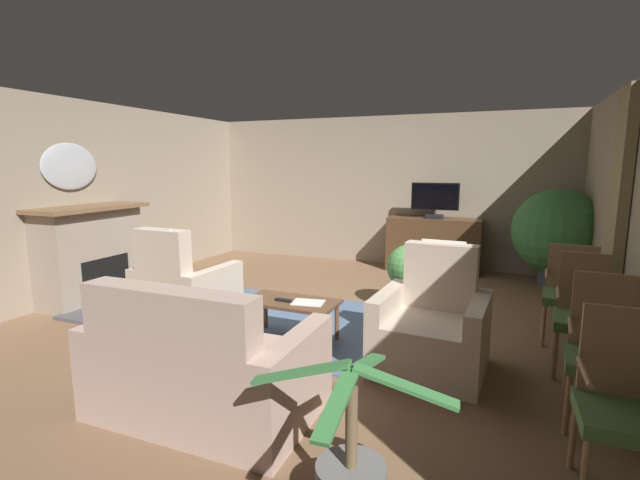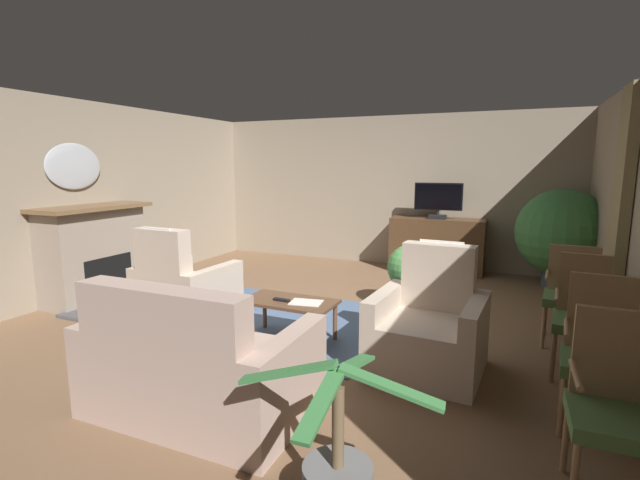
# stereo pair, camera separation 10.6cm
# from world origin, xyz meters

# --- Properties ---
(ground_plane) EXTENTS (6.79, 6.86, 0.04)m
(ground_plane) POSITION_xyz_m (0.00, 0.00, -0.02)
(ground_plane) COLOR brown
(wall_back) EXTENTS (6.79, 0.10, 2.55)m
(wall_back) POSITION_xyz_m (0.00, 3.18, 1.28)
(wall_back) COLOR gray
(wall_back) RESTS_ON ground_plane
(wall_left) EXTENTS (0.10, 6.86, 2.55)m
(wall_left) POSITION_xyz_m (-3.14, 0.00, 1.28)
(wall_left) COLOR gray
(wall_left) RESTS_ON ground_plane
(curtain_panel_far) EXTENTS (0.10, 0.44, 2.14)m
(curtain_panel_far) POSITION_xyz_m (3.03, 0.66, 1.40)
(curtain_panel_far) COLOR #8E7F56
(rug_central) EXTENTS (2.43, 2.01, 0.01)m
(rug_central) POSITION_xyz_m (-0.29, -0.29, 0.01)
(rug_central) COLOR slate
(rug_central) RESTS_ON ground_plane
(fireplace) EXTENTS (0.97, 1.47, 1.22)m
(fireplace) POSITION_xyz_m (-2.82, -0.47, 0.59)
(fireplace) COLOR #4C4C51
(fireplace) RESTS_ON ground_plane
(wall_mirror_oval) EXTENTS (0.06, 0.79, 0.58)m
(wall_mirror_oval) POSITION_xyz_m (-3.06, -0.47, 1.71)
(wall_mirror_oval) COLOR #B2B7BF
(tv_cabinet) EXTENTS (1.47, 0.54, 0.88)m
(tv_cabinet) POSITION_xyz_m (0.97, 2.83, 0.42)
(tv_cabinet) COLOR #352315
(tv_cabinet) RESTS_ON ground_plane
(television) EXTENTS (0.75, 0.20, 0.57)m
(television) POSITION_xyz_m (0.97, 2.78, 1.18)
(television) COLOR black
(television) RESTS_ON tv_cabinet
(coffee_table) EXTENTS (0.92, 0.50, 0.41)m
(coffee_table) POSITION_xyz_m (0.11, -0.73, 0.36)
(coffee_table) COLOR brown
(coffee_table) RESTS_ON ground_plane
(tv_remote) EXTENTS (0.17, 0.06, 0.02)m
(tv_remote) POSITION_xyz_m (0.05, -0.78, 0.43)
(tv_remote) COLOR black
(tv_remote) RESTS_ON coffee_table
(folded_newspaper) EXTENTS (0.33, 0.26, 0.01)m
(folded_newspaper) POSITION_xyz_m (0.30, -0.74, 0.42)
(folded_newspaper) COLOR silver
(folded_newspaper) RESTS_ON coffee_table
(sofa_floral) EXTENTS (1.51, 0.94, 0.98)m
(sofa_floral) POSITION_xyz_m (0.13, -2.16, 0.33)
(sofa_floral) COLOR #BC9E8E
(sofa_floral) RESTS_ON ground_plane
(armchair_facing_sofa) EXTENTS (0.94, 0.91, 1.06)m
(armchair_facing_sofa) POSITION_xyz_m (1.48, -0.81, 0.34)
(armchair_facing_sofa) COLOR #C6B29E
(armchair_facing_sofa) RESTS_ON ground_plane
(armchair_in_far_corner) EXTENTS (0.91, 0.91, 1.10)m
(armchair_in_far_corner) POSITION_xyz_m (-1.19, -0.72, 0.34)
(armchair_in_far_corner) COLOR #C6B29E
(armchair_in_far_corner) RESTS_ON ground_plane
(side_chair_mid_row) EXTENTS (0.49, 0.43, 0.98)m
(side_chair_mid_row) POSITION_xyz_m (2.64, -1.96, 0.52)
(side_chair_mid_row) COLOR #4C703D
(side_chair_mid_row) RESTS_ON ground_plane
(side_chair_tucked_against_wall) EXTENTS (0.47, 0.46, 1.01)m
(side_chair_tucked_against_wall) POSITION_xyz_m (2.64, -1.26, 0.53)
(side_chair_tucked_against_wall) COLOR #4C703D
(side_chair_tucked_against_wall) RESTS_ON ground_plane
(side_chair_beside_plant) EXTENTS (0.46, 0.50, 0.99)m
(side_chair_beside_plant) POSITION_xyz_m (2.64, -0.41, 0.52)
(side_chair_beside_plant) COLOR #4C703D
(side_chair_beside_plant) RESTS_ON ground_plane
(side_chair_nearest_door) EXTENTS (0.53, 0.50, 0.94)m
(side_chair_nearest_door) POSITION_xyz_m (2.64, 0.29, 0.51)
(side_chair_nearest_door) COLOR #4C703D
(side_chair_nearest_door) RESTS_ON ground_plane
(potted_plant_tall_palm_by_window) EXTENTS (0.54, 0.54, 0.80)m
(potted_plant_tall_palm_by_window) POSITION_xyz_m (0.99, 0.68, 0.46)
(potted_plant_tall_palm_by_window) COLOR #3D4C5B
(potted_plant_tall_palm_by_window) RESTS_ON ground_plane
(potted_plant_small_fern_corner) EXTENTS (1.23, 1.23, 1.40)m
(potted_plant_small_fern_corner) POSITION_xyz_m (2.72, 2.64, 0.77)
(potted_plant_small_fern_corner) COLOR #3D4C5B
(potted_plant_small_fern_corner) RESTS_ON ground_plane
(potted_plant_leafy_by_curtain) EXTENTS (1.00, 0.85, 0.81)m
(potted_plant_leafy_by_curtain) POSITION_xyz_m (1.36, -2.66, 0.19)
(potted_plant_leafy_by_curtain) COLOR slate
(potted_plant_leafy_by_curtain) RESTS_ON ground_plane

